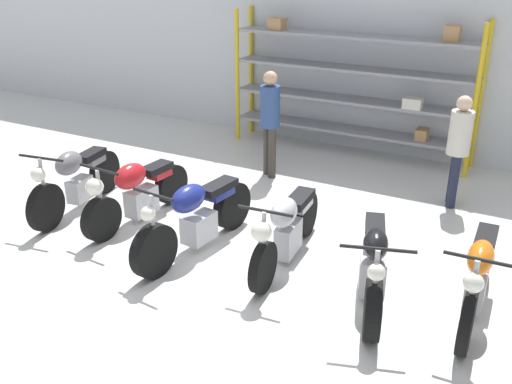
# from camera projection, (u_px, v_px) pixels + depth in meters

# --- Properties ---
(ground_plane) EXTENTS (30.00, 30.00, 0.00)m
(ground_plane) POSITION_uv_depth(u_px,v_px,m) (241.00, 254.00, 7.16)
(ground_plane) COLOR silver
(back_wall) EXTENTS (30.00, 0.08, 3.60)m
(back_wall) POSITION_uv_depth(u_px,v_px,m) (369.00, 53.00, 10.23)
(back_wall) COLOR silver
(back_wall) RESTS_ON ground_plane
(shelving_rack) EXTENTS (4.45, 0.63, 2.50)m
(shelving_rack) POSITION_uv_depth(u_px,v_px,m) (353.00, 83.00, 10.18)
(shelving_rack) COLOR gold
(shelving_rack) RESTS_ON ground_plane
(motorcycle_grey) EXTENTS (0.68, 2.06, 1.04)m
(motorcycle_grey) POSITION_uv_depth(u_px,v_px,m) (76.00, 179.00, 8.19)
(motorcycle_grey) COLOR black
(motorcycle_grey) RESTS_ON ground_plane
(motorcycle_red) EXTENTS (0.67, 2.01, 0.99)m
(motorcycle_red) POSITION_uv_depth(u_px,v_px,m) (137.00, 192.00, 7.86)
(motorcycle_red) COLOR black
(motorcycle_red) RESTS_ON ground_plane
(motorcycle_blue) EXTENTS (0.59, 2.18, 1.04)m
(motorcycle_blue) POSITION_uv_depth(u_px,v_px,m) (196.00, 217.00, 7.10)
(motorcycle_blue) COLOR black
(motorcycle_blue) RESTS_ON ground_plane
(motorcycle_silver) EXTENTS (0.64, 2.08, 0.98)m
(motorcycle_silver) POSITION_uv_depth(u_px,v_px,m) (286.00, 228.00, 6.84)
(motorcycle_silver) COLOR black
(motorcycle_silver) RESTS_ON ground_plane
(motorcycle_black) EXTENTS (0.94, 2.04, 0.97)m
(motorcycle_black) POSITION_uv_depth(u_px,v_px,m) (373.00, 263.00, 6.17)
(motorcycle_black) COLOR black
(motorcycle_black) RESTS_ON ground_plane
(motorcycle_orange) EXTENTS (0.61, 2.03, 0.99)m
(motorcycle_orange) POSITION_uv_depth(u_px,v_px,m) (478.00, 275.00, 5.85)
(motorcycle_orange) COLOR black
(motorcycle_orange) RESTS_ON ground_plane
(person_browsing) EXTENTS (0.38, 0.38, 1.66)m
(person_browsing) POSITION_uv_depth(u_px,v_px,m) (459.00, 143.00, 8.15)
(person_browsing) COLOR #1E2338
(person_browsing) RESTS_ON ground_plane
(person_near_rack) EXTENTS (0.45, 0.45, 1.76)m
(person_near_rack) POSITION_uv_depth(u_px,v_px,m) (270.00, 116.00, 9.21)
(person_near_rack) COLOR #38332D
(person_near_rack) RESTS_ON ground_plane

